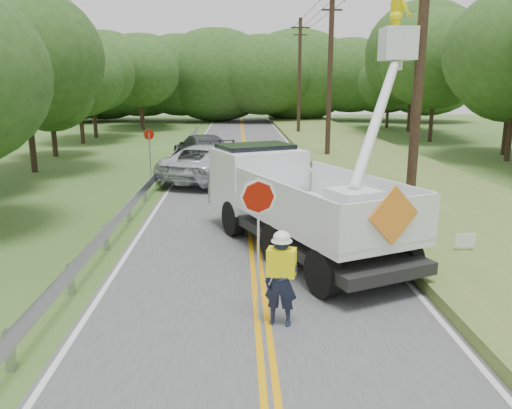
{
  "coord_description": "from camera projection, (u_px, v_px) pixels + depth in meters",
  "views": [
    {
      "loc": [
        -0.44,
        -6.34,
        4.47
      ],
      "look_at": [
        0.0,
        6.0,
        1.5
      ],
      "focal_mm": 35.23,
      "sensor_mm": 36.0,
      "label": 1
    }
  ],
  "objects": [
    {
      "name": "ground",
      "position": [
        271.0,
        403.0,
        7.22
      ],
      "size": [
        140.0,
        140.0,
        0.0
      ],
      "primitive_type": "plane",
      "color": "#386222",
      "rests_on": "ground"
    },
    {
      "name": "road",
      "position": [
        249.0,
        194.0,
        20.82
      ],
      "size": [
        7.2,
        96.0,
        0.03
      ],
      "color": "#444446",
      "rests_on": "ground"
    },
    {
      "name": "guardrail",
      "position": [
        155.0,
        178.0,
        21.43
      ],
      "size": [
        0.18,
        48.0,
        0.77
      ],
      "color": "#989AA0",
      "rests_on": "ground"
    },
    {
      "name": "utility_poles",
      "position": [
        358.0,
        66.0,
        22.69
      ],
      "size": [
        1.6,
        43.3,
        10.0
      ],
      "color": "black",
      "rests_on": "ground"
    },
    {
      "name": "tall_grass_verge",
      "position": [
        418.0,
        190.0,
        21.03
      ],
      "size": [
        7.0,
        96.0,
        0.3
      ],
      "primitive_type": "cube",
      "color": "#516D2C",
      "rests_on": "ground"
    },
    {
      "name": "treeline_left",
      "position": [
        81.0,
        73.0,
        33.73
      ],
      "size": [
        10.16,
        53.38,
        9.24
      ],
      "color": "#332319",
      "rests_on": "ground"
    },
    {
      "name": "treeline_right",
      "position": [
        493.0,
        55.0,
        32.09
      ],
      "size": [
        12.36,
        52.33,
        11.63
      ],
      "color": "#332319",
      "rests_on": "ground"
    },
    {
      "name": "treeline_horizon",
      "position": [
        228.0,
        75.0,
        60.63
      ],
      "size": [
        56.75,
        14.09,
        11.23
      ],
      "color": "#254418",
      "rests_on": "ground"
    },
    {
      "name": "flagger",
      "position": [
        281.0,
        275.0,
        9.34
      ],
      "size": [
        1.12,
        0.55,
        2.79
      ],
      "color": "#191E33",
      "rests_on": "road"
    },
    {
      "name": "bucket_truck",
      "position": [
        291.0,
        185.0,
        14.39
      ],
      "size": [
        6.13,
        7.88,
        7.27
      ],
      "color": "black",
      "rests_on": "road"
    },
    {
      "name": "suv_silver",
      "position": [
        210.0,
        162.0,
        23.54
      ],
      "size": [
        4.95,
        6.85,
        1.73
      ],
      "primitive_type": "imported",
      "rotation": [
        0.0,
        0.0,
        2.77
      ],
      "color": "silver",
      "rests_on": "road"
    },
    {
      "name": "suv_darkgrey",
      "position": [
        202.0,
        149.0,
        28.61
      ],
      "size": [
        4.12,
        6.27,
        1.69
      ],
      "primitive_type": "imported",
      "rotation": [
        0.0,
        0.0,
        3.47
      ],
      "color": "#3B4044",
      "rests_on": "road"
    },
    {
      "name": "stop_sign_permanent",
      "position": [
        149.0,
        147.0,
        23.74
      ],
      "size": [
        0.46,
        0.26,
        2.4
      ],
      "color": "#989AA0",
      "rests_on": "ground"
    },
    {
      "name": "yard_sign",
      "position": [
        465.0,
        241.0,
        12.86
      ],
      "size": [
        0.52,
        0.03,
        0.75
      ],
      "color": "white",
      "rests_on": "ground"
    }
  ]
}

